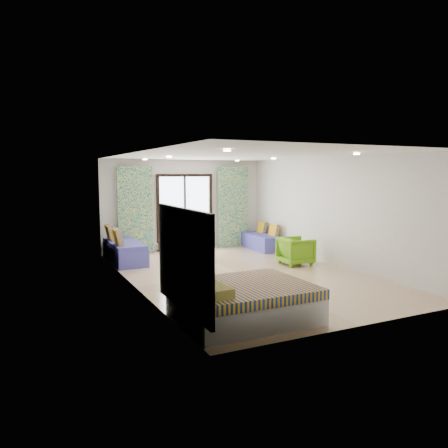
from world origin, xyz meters
name	(u,v)px	position (x,y,z in m)	size (l,w,h in m)	color
floor	(243,275)	(0.00, 0.00, 0.00)	(5.00, 7.50, 0.01)	tan
ceiling	(244,155)	(0.00, 0.00, 2.70)	(5.00, 7.50, 0.01)	silver
wall_back	(184,205)	(0.00, 3.75, 1.35)	(5.00, 0.01, 2.70)	silver
wall_front	(365,238)	(0.00, -3.75, 1.35)	(5.00, 0.01, 2.70)	silver
wall_left	(134,221)	(-2.50, 0.00, 1.35)	(0.01, 7.50, 2.70)	silver
wall_right	(332,212)	(2.50, 0.00, 1.35)	(0.01, 7.50, 2.70)	silver
balcony_door	(185,208)	(0.00, 3.72, 1.26)	(1.76, 0.08, 2.28)	black
balcony_rail	(185,218)	(0.00, 3.73, 0.95)	(1.52, 0.03, 0.04)	#595451
curtain_left	(135,211)	(-1.55, 3.57, 1.25)	(1.00, 0.10, 2.50)	beige
curtain_right	(233,207)	(1.55, 3.57, 1.25)	(1.00, 0.10, 2.50)	beige
downlight_a	(227,151)	(-1.40, -2.00, 2.67)	(0.12, 0.12, 0.02)	#FFE0B2
downlight_b	(357,154)	(1.40, -2.00, 2.67)	(0.12, 0.12, 0.02)	#FFE0B2
downlight_c	(169,157)	(-1.40, 1.00, 2.67)	(0.12, 0.12, 0.02)	#FFE0B2
downlight_d	(274,159)	(1.40, 1.00, 2.67)	(0.12, 0.12, 0.02)	#FFE0B2
downlight_e	(145,159)	(-1.40, 3.00, 2.67)	(0.12, 0.12, 0.02)	#FFE0B2
downlight_f	(237,161)	(1.40, 3.00, 2.67)	(0.12, 0.12, 0.02)	#FFE0B2
headboard	(183,259)	(-2.46, -2.70, 1.05)	(0.06, 2.10, 1.50)	black
switch_plate	(157,246)	(-2.47, -1.45, 1.05)	(0.02, 0.10, 0.10)	silver
bed	(242,301)	(-1.48, -2.70, 0.29)	(2.04, 1.67, 0.70)	silver
daybed_left	(124,251)	(-2.12, 2.60, 0.30)	(0.76, 1.93, 0.95)	#41419C
daybed_right	(262,241)	(2.11, 2.75, 0.25)	(0.71, 1.66, 0.80)	#41419C
coffee_table	(199,245)	(-0.20, 2.11, 0.39)	(0.74, 0.74, 0.76)	silver
vase	(199,240)	(-0.18, 2.16, 0.51)	(0.16, 0.16, 0.16)	white
armchair	(296,250)	(1.73, 0.41, 0.38)	(0.74, 0.69, 0.76)	#5EA114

